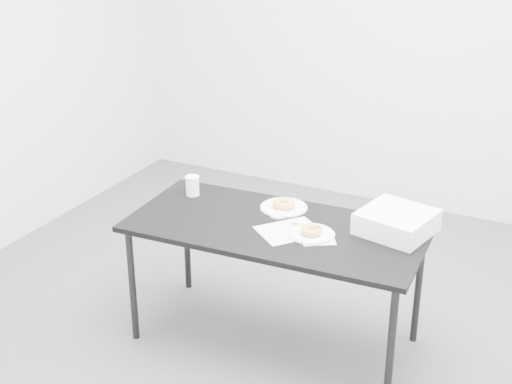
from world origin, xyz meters
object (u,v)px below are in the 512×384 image
at_px(plate_far, 284,207).
at_px(coffee_cup, 192,186).
at_px(pen, 306,226).
at_px(bakery_box, 397,222).
at_px(donut_far, 284,204).
at_px(donut_near, 311,230).
at_px(plate_near, 311,234).
at_px(table, 276,235).
at_px(scorecard, 289,231).

height_order(plate_far, coffee_cup, coffee_cup).
xyz_separation_m(pen, bakery_box, (0.43, 0.15, 0.05)).
height_order(plate_far, donut_far, donut_far).
height_order(donut_near, coffee_cup, coffee_cup).
xyz_separation_m(pen, plate_near, (0.06, -0.08, -0.00)).
bearing_deg(table, coffee_cup, 163.03).
relative_size(plate_near, donut_near, 2.13).
bearing_deg(coffee_cup, bakery_box, 2.62).
height_order(table, plate_near, plate_near).
bearing_deg(coffee_cup, pen, -7.49).
height_order(table, donut_near, donut_near).
bearing_deg(donut_far, bakery_box, -1.09).
bearing_deg(pen, scorecard, -128.43).
bearing_deg(table, bakery_box, 17.04).
bearing_deg(bakery_box, plate_far, -168.61).
bearing_deg(pen, donut_near, -54.83).
bearing_deg(plate_near, donut_near, 0.00).
height_order(scorecard, bakery_box, bakery_box).
xyz_separation_m(donut_near, donut_far, (-0.26, 0.24, -0.00)).
height_order(scorecard, pen, pen).
height_order(donut_near, bakery_box, bakery_box).
relative_size(scorecard, plate_near, 1.28).
bearing_deg(donut_near, plate_far, 137.52).
bearing_deg(plate_near, pen, 129.29).
relative_size(pen, plate_far, 0.55).
xyz_separation_m(donut_near, bakery_box, (0.37, 0.23, 0.03)).
bearing_deg(plate_far, table, -76.37).
bearing_deg(plate_near, table, 174.32).
bearing_deg(donut_far, table, -76.37).
bearing_deg(coffee_cup, table, -14.41).
height_order(table, pen, pen).
bearing_deg(donut_far, pen, -39.34).
height_order(scorecard, plate_far, plate_far).
xyz_separation_m(donut_far, coffee_cup, (-0.54, -0.07, 0.03)).
xyz_separation_m(scorecard, bakery_box, (0.49, 0.23, 0.05)).
height_order(scorecard, donut_far, donut_far).
bearing_deg(scorecard, plate_near, 42.31).
height_order(table, coffee_cup, coffee_cup).
bearing_deg(plate_far, donut_far, 180.00).
height_order(table, bakery_box, bakery_box).
relative_size(plate_near, donut_far, 1.95).
xyz_separation_m(plate_near, donut_far, (-0.26, 0.24, 0.02)).
relative_size(plate_near, plate_far, 0.92).
xyz_separation_m(plate_far, bakery_box, (0.63, -0.01, 0.05)).
relative_size(scorecard, plate_far, 1.18).
xyz_separation_m(table, plate_near, (0.21, -0.02, 0.06)).
bearing_deg(bakery_box, donut_near, -136.07).
distance_m(table, coffee_cup, 0.62).
height_order(donut_far, bakery_box, bakery_box).
relative_size(pen, donut_far, 1.16).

